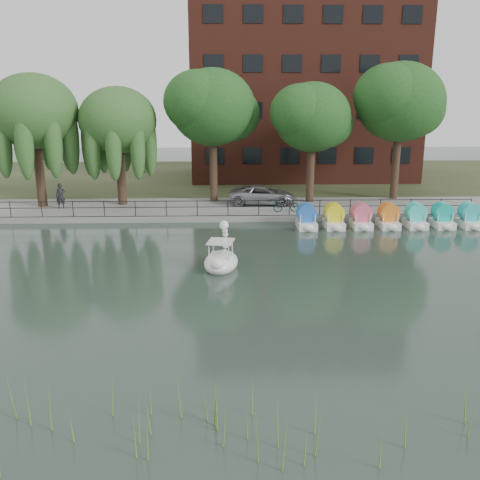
{
  "coord_description": "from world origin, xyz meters",
  "views": [
    {
      "loc": [
        -0.26,
        -20.74,
        8.25
      ],
      "look_at": [
        0.5,
        4.0,
        1.3
      ],
      "focal_mm": 40.0,
      "sensor_mm": 36.0,
      "label": 1
    }
  ],
  "objects_px": {
    "minivan": "(263,193)",
    "pedestrian": "(60,194)",
    "bicycle": "(286,204)",
    "swan_boat": "(221,258)"
  },
  "relations": [
    {
      "from": "minivan",
      "to": "bicycle",
      "type": "bearing_deg",
      "value": -147.67
    },
    {
      "from": "minivan",
      "to": "swan_boat",
      "type": "relative_size",
      "value": 1.96
    },
    {
      "from": "bicycle",
      "to": "swan_boat",
      "type": "bearing_deg",
      "value": 150.32
    },
    {
      "from": "minivan",
      "to": "swan_boat",
      "type": "bearing_deg",
      "value": 171.09
    },
    {
      "from": "minivan",
      "to": "bicycle",
      "type": "distance_m",
      "value": 2.94
    },
    {
      "from": "pedestrian",
      "to": "swan_boat",
      "type": "distance_m",
      "value": 16.35
    },
    {
      "from": "minivan",
      "to": "swan_boat",
      "type": "distance_m",
      "value": 13.38
    },
    {
      "from": "pedestrian",
      "to": "minivan",
      "type": "bearing_deg",
      "value": -3.64
    },
    {
      "from": "bicycle",
      "to": "swan_boat",
      "type": "distance_m",
      "value": 11.33
    },
    {
      "from": "minivan",
      "to": "pedestrian",
      "type": "relative_size",
      "value": 2.75
    }
  ]
}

